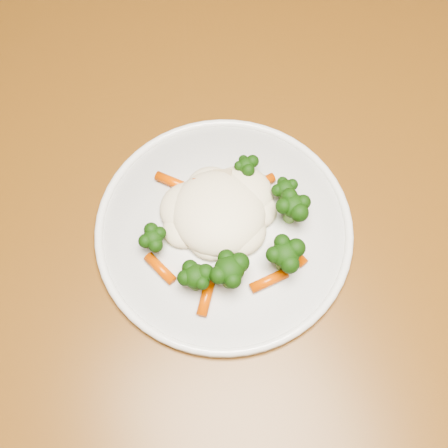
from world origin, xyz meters
name	(u,v)px	position (x,y,z in m)	size (l,w,h in m)	color
dining_table	(192,225)	(0.31, 0.08, 0.65)	(1.43, 1.21, 0.75)	brown
plate	(224,229)	(0.33, 0.01, 0.76)	(0.30, 0.30, 0.01)	white
meal	(229,222)	(0.33, 0.00, 0.78)	(0.20, 0.19, 0.05)	#FFF0CB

